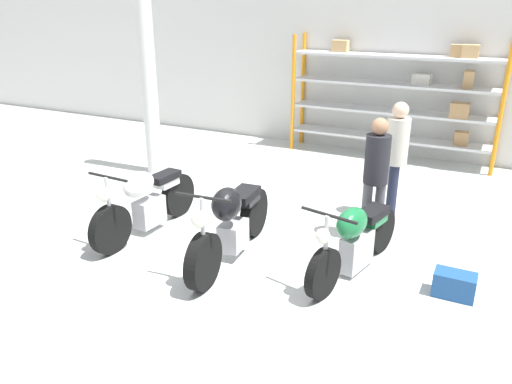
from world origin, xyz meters
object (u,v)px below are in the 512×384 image
Objects in this scene: motorcycle_green at (355,239)px; person_browsing at (396,151)px; shelving_rack at (400,95)px; person_near_rack at (376,170)px; motorcycle_black at (231,223)px; toolbox at (454,285)px; motorcycle_white at (146,202)px.

person_browsing is at bearing -168.47° from motorcycle_green.
person_near_rack is (0.54, -3.91, -0.32)m from shelving_rack.
motorcycle_black is at bearing -99.47° from shelving_rack.
person_near_rack reaches higher than motorcycle_black.
person_browsing reaches higher than toolbox.
motorcycle_green is at bearing 97.00° from motorcycle_white.
motorcycle_black reaches higher than motorcycle_green.
motorcycle_black is 1.25× the size of person_browsing.
shelving_rack is 5.32m from toolbox.
motorcycle_green is 1.13× the size of person_browsing.
shelving_rack reaches higher than motorcycle_white.
motorcycle_green is 1.13m from person_near_rack.
shelving_rack reaches higher than motorcycle_black.
person_browsing is (2.91, 2.05, 0.56)m from motorcycle_white.
person_browsing is at bearing -78.61° from shelving_rack.
motorcycle_black reaches higher than motorcycle_white.
motorcycle_white is at bearing 30.05° from person_browsing.
motorcycle_black is 1.29× the size of person_near_rack.
motorcycle_black is 1.11× the size of motorcycle_green.
motorcycle_green is at bearing 146.87° from person_near_rack.
motorcycle_green is at bearing -83.11° from shelving_rack.
toolbox is (1.13, -0.01, -0.29)m from motorcycle_green.
shelving_rack is 5.38m from motorcycle_black.
motorcycle_white is 1.04× the size of motorcycle_green.
motorcycle_white is 1.18× the size of person_browsing.
motorcycle_green is at bearing 179.31° from toolbox.
person_browsing is (0.03, 1.83, 0.59)m from motorcycle_green.
person_browsing is 2.33m from toolbox.
motorcycle_white is at bearing -177.01° from toolbox.
person_near_rack reaches higher than toolbox.
person_near_rack is (2.84, 1.20, 0.52)m from motorcycle_white.
motorcycle_white is at bearing -114.18° from shelving_rack.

